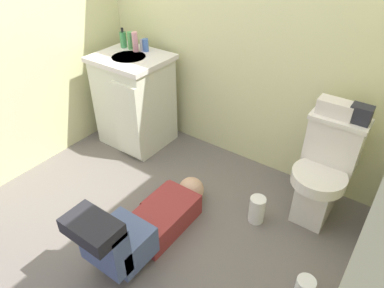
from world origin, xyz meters
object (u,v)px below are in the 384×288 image
(toilet, at_px, (323,172))
(toilet_paper_roll, at_px, (305,286))
(person_plumber, at_px, (144,224))
(tissue_box, at_px, (336,108))
(faucet, at_px, (141,45))
(bottle_pink, at_px, (135,42))
(soap_dispenser, at_px, (123,39))
(vanity_cabinet, at_px, (135,100))
(paper_towel_roll, at_px, (257,210))
(toiletry_bag, at_px, (361,114))
(bottle_blue, at_px, (146,45))
(bottle_green, at_px, (131,41))

(toilet, xyz_separation_m, toilet_paper_roll, (0.18, -0.65, -0.32))
(person_plumber, bearing_deg, tissue_box, 53.40)
(faucet, relative_size, bottle_pink, 0.62)
(soap_dispenser, xyz_separation_m, bottle_pink, (0.16, -0.02, 0.01))
(faucet, distance_m, bottle_pink, 0.06)
(bottle_pink, bearing_deg, vanity_cabinet, -70.94)
(soap_dispenser, height_order, paper_towel_roll, soap_dispenser)
(toiletry_bag, relative_size, toilet_paper_roll, 1.13)
(toilet, height_order, tissue_box, tissue_box)
(toiletry_bag, height_order, toilet_paper_roll, toiletry_bag)
(bottle_pink, bearing_deg, tissue_box, 0.85)
(toilet, height_order, soap_dispenser, soap_dispenser)
(toiletry_bag, distance_m, soap_dispenser, 1.97)
(bottle_blue, bearing_deg, person_plumber, -50.95)
(person_plumber, bearing_deg, bottle_pink, 132.63)
(bottle_blue, bearing_deg, vanity_cabinet, -99.42)
(paper_towel_roll, bearing_deg, tissue_box, 58.12)
(toilet, bearing_deg, paper_towel_roll, -133.20)
(toilet, distance_m, faucet, 1.75)
(toiletry_bag, distance_m, bottle_blue, 1.75)
(soap_dispenser, bearing_deg, toilet_paper_roll, -19.79)
(toilet, xyz_separation_m, vanity_cabinet, (-1.67, -0.04, 0.05))
(person_plumber, distance_m, paper_towel_roll, 0.79)
(toilet_paper_roll, bearing_deg, tissue_box, 107.03)
(bottle_blue, bearing_deg, paper_towel_roll, -18.07)
(faucet, bearing_deg, tissue_box, -0.42)
(toiletry_bag, bearing_deg, person_plumber, -131.69)
(toilet, xyz_separation_m, faucet, (-1.68, 0.10, 0.50))
(bottle_pink, relative_size, paper_towel_roll, 0.80)
(tissue_box, relative_size, soap_dispenser, 1.33)
(vanity_cabinet, bearing_deg, bottle_green, 130.08)
(bottle_pink, distance_m, toilet_paper_roll, 2.20)
(vanity_cabinet, bearing_deg, toilet_paper_roll, -18.24)
(person_plumber, height_order, tissue_box, tissue_box)
(faucet, bearing_deg, toiletry_bag, -0.39)
(bottle_blue, height_order, toilet_paper_roll, bottle_blue)
(vanity_cabinet, bearing_deg, person_plumber, -45.23)
(toilet, bearing_deg, bottle_pink, 177.79)
(vanity_cabinet, relative_size, tissue_box, 3.73)
(tissue_box, bearing_deg, bottle_blue, 178.97)
(toilet, relative_size, bottle_pink, 4.62)
(faucet, relative_size, soap_dispenser, 0.60)
(bottle_pink, bearing_deg, toilet_paper_roll, -20.84)
(toiletry_bag, bearing_deg, toilet_paper_roll, -84.00)
(faucet, xyz_separation_m, bottle_pink, (-0.03, -0.04, 0.03))
(toilet, height_order, person_plumber, toilet)
(bottle_green, bearing_deg, toilet_paper_roll, -20.70)
(faucet, xyz_separation_m, soap_dispenser, (-0.19, -0.02, 0.02))
(tissue_box, height_order, bottle_blue, bottle_blue)
(tissue_box, distance_m, bottle_pink, 1.67)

